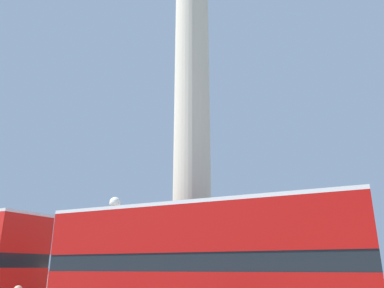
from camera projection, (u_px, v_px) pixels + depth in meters
name	position (u px, v px, depth m)	size (l,w,h in m)	color
monument_column	(192.00, 144.00, 19.65)	(4.94, 4.94, 22.29)	#BCB29E
bus_c	(200.00, 264.00, 12.16)	(10.75, 3.27, 4.25)	#A80F0C
equestrian_statue	(98.00, 277.00, 24.20)	(3.79, 2.95, 5.94)	#BCB29E
street_lamp	(113.00, 241.00, 16.13)	(0.50, 0.50, 5.25)	black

